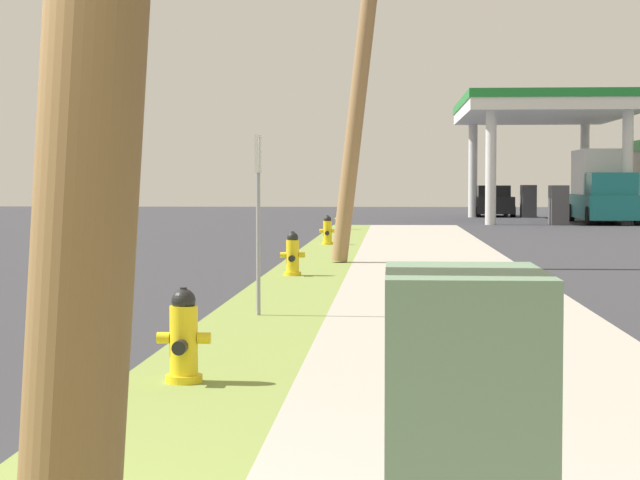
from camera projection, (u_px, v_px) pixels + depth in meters
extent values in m
cylinder|color=yellow|center=(184.00, 378.00, 9.14)|extent=(0.29, 0.29, 0.06)
cylinder|color=yellow|center=(184.00, 344.00, 9.13)|extent=(0.22, 0.22, 0.60)
sphere|color=black|center=(184.00, 301.00, 9.11)|extent=(0.19, 0.19, 0.19)
cylinder|color=black|center=(184.00, 291.00, 9.10)|extent=(0.06, 0.06, 0.05)
cylinder|color=yellow|center=(164.00, 338.00, 9.13)|extent=(0.10, 0.09, 0.09)
cylinder|color=yellow|center=(204.00, 338.00, 9.11)|extent=(0.10, 0.09, 0.09)
cylinder|color=black|center=(180.00, 347.00, 8.96)|extent=(0.11, 0.12, 0.11)
cylinder|color=yellow|center=(293.00, 274.00, 19.75)|extent=(0.29, 0.29, 0.06)
cylinder|color=yellow|center=(293.00, 258.00, 19.74)|extent=(0.22, 0.22, 0.60)
sphere|color=black|center=(293.00, 238.00, 19.72)|extent=(0.19, 0.19, 0.19)
cylinder|color=black|center=(293.00, 233.00, 19.72)|extent=(0.06, 0.06, 0.05)
cylinder|color=yellow|center=(283.00, 255.00, 19.74)|extent=(0.10, 0.09, 0.09)
cylinder|color=yellow|center=(302.00, 255.00, 19.72)|extent=(0.10, 0.09, 0.09)
cylinder|color=black|center=(292.00, 259.00, 19.57)|extent=(0.11, 0.12, 0.11)
cylinder|color=yellow|center=(328.00, 243.00, 29.78)|extent=(0.29, 0.29, 0.06)
cylinder|color=yellow|center=(328.00, 233.00, 29.77)|extent=(0.22, 0.22, 0.60)
sphere|color=black|center=(328.00, 219.00, 29.75)|extent=(0.19, 0.19, 0.19)
cylinder|color=black|center=(328.00, 216.00, 29.75)|extent=(0.06, 0.06, 0.05)
cylinder|color=yellow|center=(321.00, 231.00, 29.78)|extent=(0.10, 0.09, 0.09)
cylinder|color=yellow|center=(334.00, 231.00, 29.76)|extent=(0.10, 0.09, 0.09)
cylinder|color=black|center=(327.00, 233.00, 29.60)|extent=(0.11, 0.12, 0.11)
cylinder|color=yellow|center=(341.00, 229.00, 39.58)|extent=(0.29, 0.29, 0.06)
cylinder|color=yellow|center=(341.00, 221.00, 39.57)|extent=(0.22, 0.22, 0.60)
sphere|color=black|center=(341.00, 211.00, 39.55)|extent=(0.19, 0.19, 0.19)
cylinder|color=black|center=(341.00, 208.00, 39.55)|extent=(0.06, 0.06, 0.05)
cylinder|color=yellow|center=(336.00, 219.00, 39.57)|extent=(0.10, 0.09, 0.09)
cylinder|color=yellow|center=(346.00, 219.00, 39.55)|extent=(0.10, 0.09, 0.09)
cylinder|color=black|center=(341.00, 221.00, 39.40)|extent=(0.11, 0.12, 0.11)
cylinder|color=#937047|center=(366.00, 24.00, 23.08)|extent=(1.48, 1.01, 9.40)
cylinder|color=gray|center=(258.00, 226.00, 13.75)|extent=(0.05, 0.05, 2.10)
cube|color=white|center=(258.00, 154.00, 13.71)|extent=(0.04, 0.36, 0.44)
cylinder|color=silver|center=(491.00, 168.00, 47.33)|extent=(0.44, 0.44, 4.60)
cylinder|color=silver|center=(628.00, 168.00, 47.00)|extent=(0.44, 0.44, 4.60)
cylinder|color=silver|center=(473.00, 171.00, 57.74)|extent=(0.44, 0.44, 4.60)
cylinder|color=silver|center=(585.00, 171.00, 57.40)|extent=(0.44, 0.44, 4.60)
cube|color=white|center=(543.00, 112.00, 52.24)|extent=(7.26, 12.24, 0.50)
cube|color=#1E8433|center=(543.00, 103.00, 52.22)|extent=(7.36, 12.34, 0.36)
cube|color=#47474C|center=(559.00, 205.00, 47.23)|extent=(0.70, 1.10, 1.60)
cube|color=#47474C|center=(528.00, 201.00, 57.64)|extent=(0.70, 1.10, 1.60)
cube|color=black|center=(492.00, 205.00, 59.53)|extent=(1.85, 4.51, 0.85)
cube|color=black|center=(493.00, 191.00, 59.27)|extent=(1.62, 2.04, 0.56)
cylinder|color=black|center=(473.00, 210.00, 61.28)|extent=(0.22, 0.60, 0.60)
cylinder|color=black|center=(506.00, 210.00, 61.19)|extent=(0.22, 0.60, 0.60)
cylinder|color=black|center=(478.00, 211.00, 57.89)|extent=(0.22, 0.60, 0.60)
cylinder|color=black|center=(513.00, 211.00, 57.80)|extent=(0.22, 0.60, 0.60)
cube|color=#197075|center=(603.00, 206.00, 49.21)|extent=(2.14, 6.44, 1.00)
cube|color=white|center=(600.00, 172.00, 49.91)|extent=(2.05, 4.01, 1.90)
cube|color=#197075|center=(611.00, 184.00, 47.13)|extent=(1.89, 2.09, 0.90)
cylinder|color=black|center=(637.00, 216.00, 46.51)|extent=(0.24, 0.76, 0.76)
cylinder|color=black|center=(589.00, 216.00, 46.67)|extent=(0.24, 0.76, 0.76)
cylinder|color=black|center=(615.00, 213.00, 51.79)|extent=(0.24, 0.76, 0.76)
cylinder|color=black|center=(572.00, 213.00, 51.94)|extent=(0.24, 0.76, 0.76)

